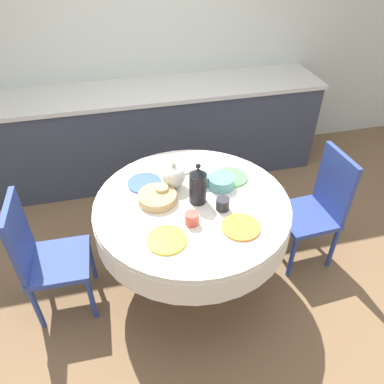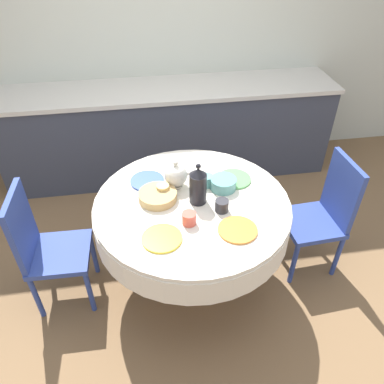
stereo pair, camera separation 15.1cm
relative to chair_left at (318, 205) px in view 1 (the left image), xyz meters
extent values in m
plane|color=brown|center=(-0.99, -0.06, -0.51)|extent=(12.00, 12.00, 0.00)
cube|color=beige|center=(-0.99, 1.79, 0.79)|extent=(7.00, 0.05, 2.60)
cube|color=#383D4C|center=(-0.99, 1.46, -0.06)|extent=(3.20, 0.60, 0.89)
cube|color=beige|center=(-0.99, 1.46, 0.40)|extent=(3.24, 0.64, 0.04)
cylinder|color=brown|center=(-0.99, -0.06, -0.49)|extent=(0.44, 0.44, 0.04)
cylinder|color=brown|center=(-0.99, -0.06, -0.20)|extent=(0.11, 0.11, 0.53)
cylinder|color=silver|center=(-0.99, -0.06, 0.15)|extent=(1.28, 1.28, 0.18)
cylinder|color=silver|center=(-0.99, -0.06, 0.25)|extent=(1.27, 1.27, 0.03)
cube|color=#2D428E|center=(-0.08, 0.00, -0.09)|extent=(0.42, 0.42, 0.04)
cube|color=#2D428E|center=(0.10, 0.01, 0.18)|extent=(0.06, 0.38, 0.50)
cylinder|color=#2D428E|center=(-0.25, -0.19, -0.31)|extent=(0.04, 0.04, 0.40)
cylinder|color=#2D428E|center=(-0.27, 0.16, -0.31)|extent=(0.04, 0.04, 0.40)
cylinder|color=#2D428E|center=(0.10, -0.17, -0.31)|extent=(0.04, 0.04, 0.40)
cylinder|color=#2D428E|center=(0.08, 0.18, -0.31)|extent=(0.04, 0.04, 0.40)
cube|color=#2D428E|center=(-1.89, -0.03, -0.09)|extent=(0.41, 0.41, 0.04)
cube|color=#2D428E|center=(-2.07, -0.03, 0.18)|extent=(0.05, 0.38, 0.50)
cylinder|color=#2D428E|center=(-1.71, 0.14, -0.31)|extent=(0.04, 0.04, 0.40)
cylinder|color=#2D428E|center=(-1.72, -0.21, -0.31)|extent=(0.04, 0.04, 0.40)
cylinder|color=#2D428E|center=(-2.06, 0.15, -0.31)|extent=(0.04, 0.04, 0.40)
cylinder|color=#2D428E|center=(-2.07, -0.21, -0.31)|extent=(0.04, 0.04, 0.40)
cylinder|color=yellow|center=(-1.21, -0.36, 0.28)|extent=(0.23, 0.23, 0.01)
cylinder|color=#CC4C3D|center=(-1.03, -0.25, 0.31)|extent=(0.09, 0.09, 0.08)
cylinder|color=orange|center=(-0.76, -0.36, 0.28)|extent=(0.23, 0.23, 0.01)
cylinder|color=#28282D|center=(-0.82, -0.17, 0.31)|extent=(0.09, 0.09, 0.08)
cylinder|color=#3856AD|center=(-1.26, 0.21, 0.28)|extent=(0.23, 0.23, 0.01)
cylinder|color=#DBB766|center=(-1.16, 0.05, 0.31)|extent=(0.09, 0.09, 0.08)
cylinder|color=#5BA85B|center=(-0.66, 0.14, 0.28)|extent=(0.23, 0.23, 0.01)
cylinder|color=#5BA39E|center=(-0.86, 0.10, 0.31)|extent=(0.09, 0.09, 0.08)
cylinder|color=black|center=(-0.95, -0.06, 0.37)|extent=(0.11, 0.11, 0.21)
cone|color=black|center=(-0.95, -0.06, 0.50)|extent=(0.10, 0.10, 0.05)
sphere|color=black|center=(-0.95, -0.06, 0.54)|extent=(0.03, 0.03, 0.03)
cylinder|color=silver|center=(-1.07, 0.13, 0.28)|extent=(0.09, 0.09, 0.01)
sphere|color=silver|center=(-1.07, 0.13, 0.36)|extent=(0.16, 0.16, 0.16)
cylinder|color=silver|center=(-0.97, 0.13, 0.37)|extent=(0.09, 0.03, 0.06)
sphere|color=silver|center=(-1.07, 0.13, 0.46)|extent=(0.03, 0.03, 0.03)
cylinder|color=tan|center=(-1.20, 0.00, 0.30)|extent=(0.25, 0.25, 0.06)
cylinder|color=#569993|center=(-0.76, 0.05, 0.31)|extent=(0.17, 0.17, 0.08)
camera|label=1|loc=(-1.42, -1.86, 1.81)|focal=35.00mm
camera|label=2|loc=(-1.27, -1.89, 1.81)|focal=35.00mm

